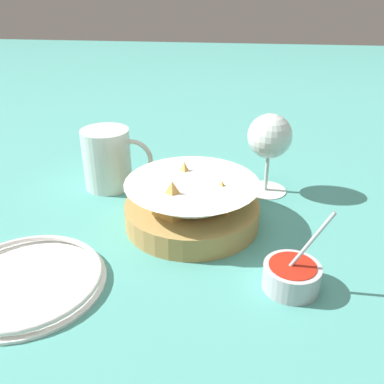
% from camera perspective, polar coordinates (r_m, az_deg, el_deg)
% --- Properties ---
extents(ground_plane, '(4.00, 4.00, 0.00)m').
position_cam_1_polar(ground_plane, '(0.72, 2.04, -3.50)').
color(ground_plane, teal).
extents(food_basket, '(0.22, 0.22, 0.09)m').
position_cam_1_polar(food_basket, '(0.69, -0.01, -1.79)').
color(food_basket, '#B2894C').
rests_on(food_basket, ground_plane).
extents(sauce_cup, '(0.08, 0.07, 0.12)m').
position_cam_1_polar(sauce_cup, '(0.58, 13.14, -10.74)').
color(sauce_cup, '#B7B7BC').
rests_on(sauce_cup, ground_plane).
extents(wine_glass, '(0.08, 0.08, 0.15)m').
position_cam_1_polar(wine_glass, '(0.78, 10.31, 6.97)').
color(wine_glass, silver).
rests_on(wine_glass, ground_plane).
extents(beer_mug, '(0.13, 0.09, 0.11)m').
position_cam_1_polar(beer_mug, '(0.82, -11.11, 4.10)').
color(beer_mug, silver).
rests_on(beer_mug, ground_plane).
extents(side_plate, '(0.21, 0.21, 0.01)m').
position_cam_1_polar(side_plate, '(0.62, -21.27, -10.92)').
color(side_plate, white).
rests_on(side_plate, ground_plane).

